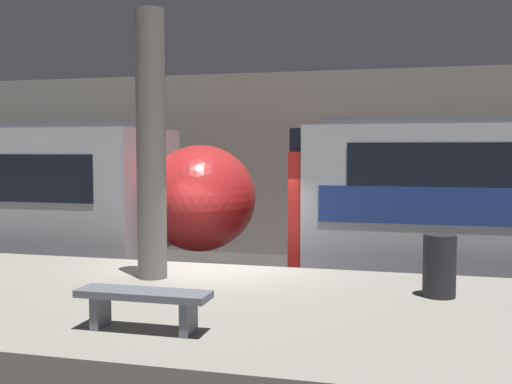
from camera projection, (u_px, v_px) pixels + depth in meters
The scene contains 6 objects.
ground_plane at pixel (215, 323), 10.54m from camera, with size 120.00×120.00×0.00m, color #33302D.
platform at pixel (159, 335), 8.14m from camera, with size 40.00×4.87×1.06m.
station_rear_barrier at pixel (291, 164), 17.17m from camera, with size 50.00×0.15×5.25m.
support_pillar_near at pixel (151, 145), 9.18m from camera, with size 0.45×0.45×4.12m.
platform_bench at pixel (143, 300), 6.57m from camera, with size 1.50×0.40×0.45m.
trash_bin at pixel (439, 266), 8.09m from camera, with size 0.44×0.44×0.85m.
Camera 1 is at (3.23, -9.85, 3.06)m, focal length 42.00 mm.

